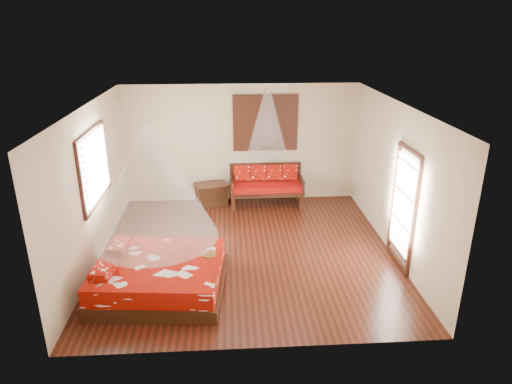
% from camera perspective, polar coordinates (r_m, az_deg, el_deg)
% --- Properties ---
extents(room, '(5.54, 5.54, 2.84)m').
position_cam_1_polar(room, '(8.25, -1.20, 1.16)').
color(room, black).
rests_on(room, ground).
extents(bed, '(2.23, 2.05, 0.64)m').
position_cam_1_polar(bed, '(7.74, -12.05, -10.16)').
color(bed, black).
rests_on(bed, floor).
extents(daybed, '(1.72, 0.76, 0.94)m').
position_cam_1_polar(daybed, '(10.82, 1.28, 1.09)').
color(daybed, black).
rests_on(daybed, floor).
extents(storage_chest, '(0.86, 0.72, 0.51)m').
position_cam_1_polar(storage_chest, '(10.95, -5.59, -0.24)').
color(storage_chest, black).
rests_on(storage_chest, floor).
extents(shutter_panel, '(1.52, 0.06, 1.32)m').
position_cam_1_polar(shutter_panel, '(10.76, 1.19, 8.63)').
color(shutter_panel, black).
rests_on(shutter_panel, wall_back).
extents(window_left, '(0.10, 1.74, 1.34)m').
position_cam_1_polar(window_left, '(8.67, -19.50, 3.01)').
color(window_left, black).
rests_on(window_left, wall_left).
extents(glazed_door, '(0.08, 1.02, 2.16)m').
position_cam_1_polar(glazed_door, '(8.38, 17.91, -2.00)').
color(glazed_door, black).
rests_on(glazed_door, floor).
extents(wine_tray, '(0.26, 0.26, 0.21)m').
position_cam_1_polar(wine_tray, '(7.67, -5.97, -7.46)').
color(wine_tray, brown).
rests_on(wine_tray, bed).
extents(mosquito_net_main, '(1.95, 1.95, 1.80)m').
position_cam_1_polar(mosquito_net_main, '(7.06, -12.87, 1.04)').
color(mosquito_net_main, white).
rests_on(mosquito_net_main, ceiling).
extents(mosquito_net_daybed, '(0.94, 0.94, 1.50)m').
position_cam_1_polar(mosquito_net_daybed, '(10.29, 1.41, 8.62)').
color(mosquito_net_daybed, white).
rests_on(mosquito_net_daybed, ceiling).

